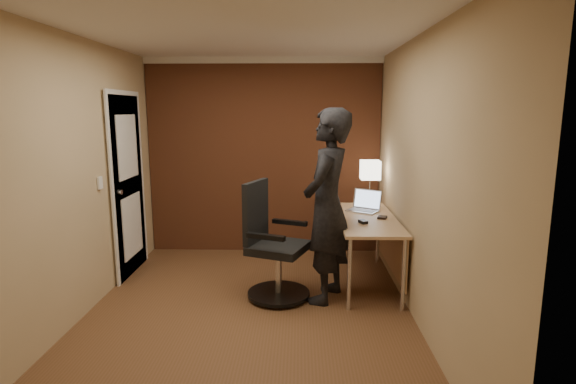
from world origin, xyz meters
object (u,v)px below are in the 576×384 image
object	(u,v)px
office_chair	(272,248)
person	(327,206)
desk_lamp	(370,171)
mouse	(363,222)
desk	(373,229)
laptop	(365,205)
wallet	(382,217)

from	to	relation	value
office_chair	person	xyz separation A→B (m)	(0.54, -0.03, 0.43)
desk_lamp	mouse	world-z (taller)	desk_lamp
mouse	office_chair	bearing A→B (deg)	164.98
mouse	person	distance (m)	0.45
desk_lamp	desk	bearing A→B (deg)	-93.99
desk_lamp	person	xyz separation A→B (m)	(-0.57, -1.04, -0.21)
mouse	desk_lamp	bearing A→B (deg)	53.92
desk	office_chair	distance (m)	1.14
desk	laptop	distance (m)	0.37
desk	person	world-z (taller)	person
desk	mouse	size ratio (longest dim) A/B	15.00
desk	wallet	distance (m)	0.17
mouse	office_chair	xyz separation A→B (m)	(-0.91, -0.14, -0.24)
wallet	office_chair	xyz separation A→B (m)	(-1.14, -0.35, -0.24)
laptop	person	xyz separation A→B (m)	(-0.47, -0.75, 0.14)
mouse	wallet	xyz separation A→B (m)	(0.23, 0.21, -0.01)
desk_lamp	wallet	bearing A→B (deg)	-86.68
office_chair	person	bearing A→B (deg)	-2.79
laptop	wallet	world-z (taller)	laptop
desk_lamp	mouse	size ratio (longest dim) A/B	5.35
desk	person	size ratio (longest dim) A/B	0.80
wallet	mouse	bearing A→B (deg)	-137.19
office_chair	person	size ratio (longest dim) A/B	0.61
mouse	person	world-z (taller)	person
laptop	office_chair	xyz separation A→B (m)	(-1.01, -0.72, -0.29)
wallet	person	world-z (taller)	person
laptop	mouse	xyz separation A→B (m)	(-0.10, -0.58, -0.05)
desk_lamp	mouse	bearing A→B (deg)	-102.35
office_chair	desk	bearing A→B (deg)	20.90
wallet	person	xyz separation A→B (m)	(-0.60, -0.38, 0.20)
laptop	wallet	xyz separation A→B (m)	(0.13, -0.37, -0.05)
laptop	person	bearing A→B (deg)	-122.29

